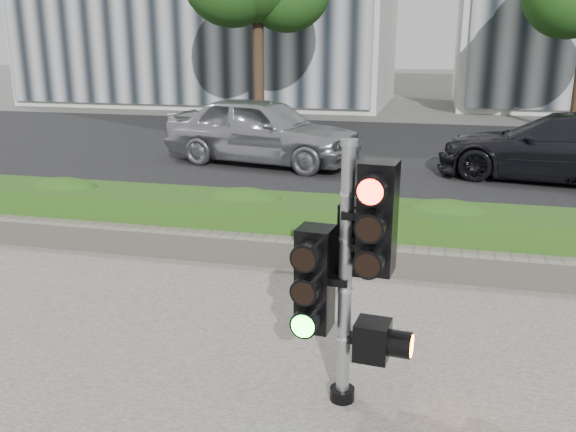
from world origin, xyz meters
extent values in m
plane|color=#51514C|center=(0.00, 0.00, 0.00)|extent=(120.00, 120.00, 0.00)
cube|color=black|center=(0.00, 10.00, 0.01)|extent=(60.00, 13.00, 0.02)
cube|color=gray|center=(0.00, 3.15, 0.06)|extent=(60.00, 0.25, 0.12)
cube|color=gray|center=(0.00, 1.90, 0.20)|extent=(12.00, 0.32, 0.34)
cube|color=#447D26|center=(0.00, 2.55, 0.37)|extent=(12.00, 1.00, 0.68)
cylinder|color=black|center=(-4.50, 14.50, 2.02)|extent=(0.36, 0.36, 4.03)
cylinder|color=black|center=(0.71, -0.95, 0.08)|extent=(0.20, 0.20, 0.10)
cylinder|color=gray|center=(0.71, -0.95, 1.05)|extent=(0.10, 0.10, 2.04)
cylinder|color=gray|center=(0.71, -0.95, 2.10)|extent=(0.13, 0.13, 0.05)
cube|color=#FF1107|center=(0.94, -1.00, 1.57)|extent=(0.28, 0.28, 0.82)
cube|color=#14E51E|center=(0.48, -0.96, 1.05)|extent=(0.28, 0.28, 0.82)
cube|color=black|center=(0.76, -0.73, 1.32)|extent=(0.28, 0.28, 0.56)
cube|color=orange|center=(0.93, -0.94, 0.58)|extent=(0.28, 0.28, 0.30)
imported|color=#9D9EA4|center=(-2.61, 8.32, 0.80)|extent=(4.86, 2.75, 1.56)
imported|color=black|center=(3.75, 8.01, 0.71)|extent=(5.07, 2.85, 1.39)
camera|label=1|loc=(1.30, -5.21, 2.79)|focal=38.00mm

